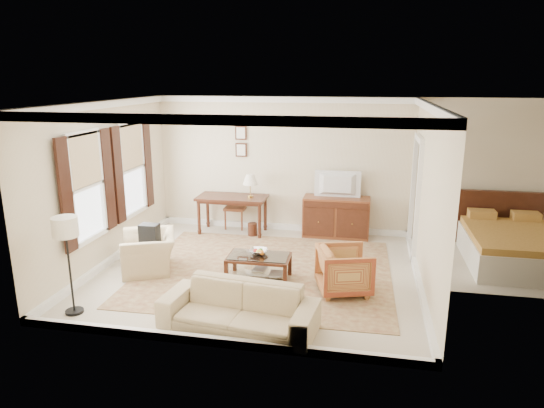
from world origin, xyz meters
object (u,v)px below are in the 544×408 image
(writing_desk, at_px, (232,201))
(sideboard, at_px, (336,217))
(sofa, at_px, (239,301))
(coffee_table, at_px, (259,261))
(club_armchair, at_px, (149,246))
(striped_armchair, at_px, (344,268))
(tv, at_px, (338,176))

(writing_desk, xyz_separation_m, sideboard, (2.22, 0.18, -0.28))
(sideboard, bearing_deg, sofa, -103.54)
(coffee_table, distance_m, sofa, 1.64)
(writing_desk, bearing_deg, coffee_table, -64.92)
(coffee_table, height_order, club_armchair, club_armchair)
(club_armchair, bearing_deg, striped_armchair, 61.76)
(sideboard, height_order, club_armchair, club_armchair)
(tv, distance_m, sofa, 4.39)
(striped_armchair, bearing_deg, coffee_table, 65.59)
(writing_desk, relative_size, club_armchair, 1.46)
(coffee_table, height_order, sofa, sofa)
(coffee_table, bearing_deg, sideboard, 66.68)
(writing_desk, distance_m, tv, 2.31)
(sideboard, height_order, striped_armchair, sideboard)
(writing_desk, relative_size, striped_armchair, 1.84)
(tv, height_order, club_armchair, tv)
(club_armchair, bearing_deg, coffee_table, 64.42)
(coffee_table, relative_size, club_armchair, 1.02)
(sideboard, bearing_deg, coffee_table, -113.32)
(club_armchair, bearing_deg, sideboard, 105.17)
(coffee_table, bearing_deg, writing_desk, 115.08)
(sideboard, xyz_separation_m, sofa, (-1.01, -4.20, -0.02))
(writing_desk, height_order, striped_armchair, writing_desk)
(club_armchair, distance_m, sofa, 2.68)
(writing_desk, xyz_separation_m, tv, (2.22, 0.16, 0.60))
(coffee_table, bearing_deg, club_armchair, 178.32)
(sideboard, bearing_deg, writing_desk, -175.49)
(writing_desk, height_order, club_armchair, club_armchair)
(coffee_table, bearing_deg, sofa, -86.75)
(coffee_table, xyz_separation_m, sofa, (0.09, -1.64, 0.07))
(tv, height_order, striped_armchair, tv)
(tv, xyz_separation_m, sofa, (-1.01, -4.18, -0.90))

